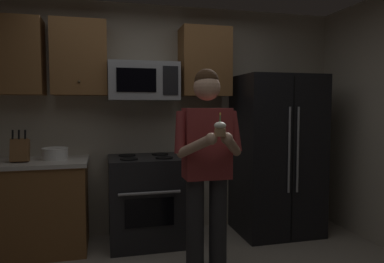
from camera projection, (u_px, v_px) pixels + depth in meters
name	position (u px, v px, depth m)	size (l,w,h in m)	color
wall_back	(154.00, 120.00, 4.13)	(4.40, 0.10, 2.60)	#B7AD99
oven_range	(146.00, 200.00, 3.77)	(0.76, 0.70, 0.93)	black
microwave	(143.00, 81.00, 3.80)	(0.74, 0.41, 0.40)	#9EA0A5
refrigerator	(276.00, 155.00, 4.07)	(0.90, 0.75, 1.80)	black
cabinet_row_upper	(87.00, 59.00, 3.69)	(2.78, 0.36, 0.76)	brown
counter_left	(13.00, 208.00, 3.48)	(1.44, 0.66, 0.92)	brown
knife_block	(20.00, 150.00, 3.41)	(0.16, 0.15, 0.32)	brown
bowl_large_white	(55.00, 153.00, 3.56)	(0.26, 0.26, 0.12)	white
person	(207.00, 162.00, 2.92)	(0.60, 0.48, 1.76)	#262628
cupcake	(220.00, 129.00, 2.58)	(0.09, 0.09, 0.17)	#A87F56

